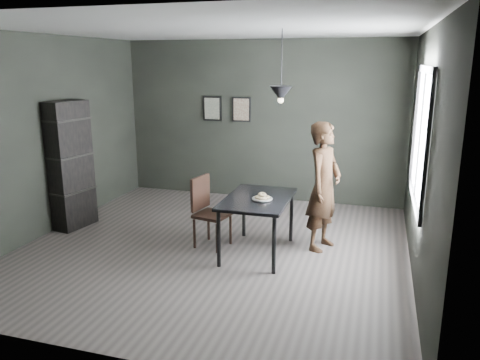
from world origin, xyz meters
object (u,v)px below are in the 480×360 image
(pendant_lamp, at_px, (281,93))
(cafe_table, at_px, (258,204))
(woman, at_px, (324,187))
(white_plate, at_px, (262,199))
(shelf_unit, at_px, (70,165))
(wood_chair, at_px, (207,207))

(pendant_lamp, bearing_deg, cafe_table, -158.20)
(woman, height_order, pendant_lamp, pendant_lamp)
(white_plate, distance_m, shelf_unit, 3.01)
(white_plate, relative_size, shelf_unit, 0.12)
(wood_chair, bearing_deg, woman, 25.21)
(wood_chair, bearing_deg, white_plate, 1.77)
(woman, distance_m, wood_chair, 1.57)
(white_plate, height_order, shelf_unit, shelf_unit)
(shelf_unit, xyz_separation_m, pendant_lamp, (3.17, -0.10, 1.11))
(cafe_table, distance_m, pendant_lamp, 1.41)
(shelf_unit, relative_size, pendant_lamp, 2.17)
(white_plate, distance_m, woman, 0.86)
(white_plate, relative_size, pendant_lamp, 0.27)
(woman, distance_m, pendant_lamp, 1.36)
(white_plate, xyz_separation_m, shelf_unit, (-3.00, 0.28, 0.18))
(wood_chair, bearing_deg, pendant_lamp, 13.66)
(cafe_table, xyz_separation_m, pendant_lamp, (0.25, 0.10, 1.38))
(cafe_table, xyz_separation_m, wood_chair, (-0.72, 0.07, -0.13))
(shelf_unit, distance_m, pendant_lamp, 3.36)
(white_plate, xyz_separation_m, pendant_lamp, (0.17, 0.17, 1.29))
(shelf_unit, bearing_deg, white_plate, 4.58)
(woman, bearing_deg, wood_chair, 122.07)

